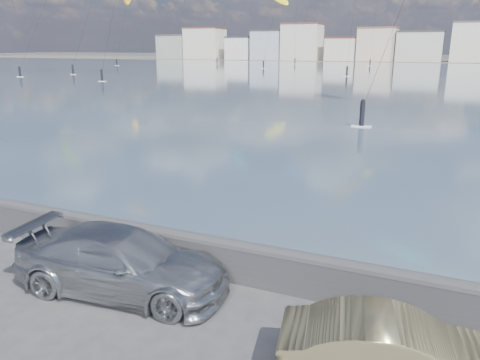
% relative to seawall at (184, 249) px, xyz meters
% --- Properties ---
extents(ground, '(700.00, 700.00, 0.00)m').
position_rel_seawall_xyz_m(ground, '(0.00, -2.70, -0.58)').
color(ground, '#333335').
rests_on(ground, ground).
extents(bay_water, '(500.00, 177.00, 0.00)m').
position_rel_seawall_xyz_m(bay_water, '(0.00, 88.80, -0.58)').
color(bay_water, '#395064').
rests_on(bay_water, ground).
extents(far_shore_strip, '(500.00, 60.00, 0.00)m').
position_rel_seawall_xyz_m(far_shore_strip, '(0.00, 197.30, -0.57)').
color(far_shore_strip, '#4C473D').
rests_on(far_shore_strip, ground).
extents(seawall, '(400.00, 0.36, 1.08)m').
position_rel_seawall_xyz_m(seawall, '(0.00, 0.00, 0.00)').
color(seawall, '#28282B').
rests_on(seawall, ground).
extents(far_buildings, '(240.79, 13.26, 14.60)m').
position_rel_seawall_xyz_m(far_buildings, '(1.31, 183.30, 5.44)').
color(far_buildings, gray).
rests_on(far_buildings, ground).
extents(car_silver, '(5.34, 2.60, 1.49)m').
position_rel_seawall_xyz_m(car_silver, '(-0.78, -1.51, 0.17)').
color(car_silver, '#A2A6AA').
rests_on(car_silver, ground).
extents(car_champagne, '(4.17, 2.18, 1.31)m').
position_rel_seawall_xyz_m(car_champagne, '(5.48, -2.35, 0.07)').
color(car_champagne, tan).
rests_on(car_champagne, ground).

